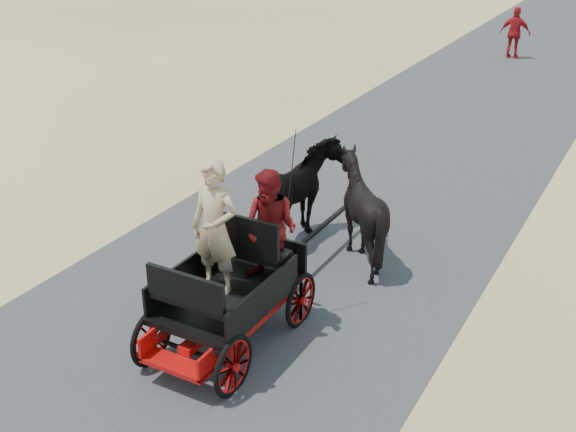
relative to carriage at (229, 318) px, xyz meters
The scene contains 6 objects.
carriage is the anchor object (origin of this frame).
horse_left 3.09m from the carriage, 100.39° to the left, with size 0.91×2.01×1.70m, color black.
horse_right 3.09m from the carriage, 79.61° to the left, with size 1.37×1.54×1.70m, color black.
driver_man 1.28m from the carriage, 165.96° to the left, with size 0.66×0.43×1.80m, color tan.
passenger_woman 1.33m from the carriage, 63.43° to the left, with size 0.77×0.60×1.58m, color #660C0F.
pedestrian 18.87m from the carriage, 92.31° to the left, with size 1.01×0.42×1.73m, color #A51217.
Camera 1 is at (4.99, -4.39, 5.65)m, focal length 45.00 mm.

